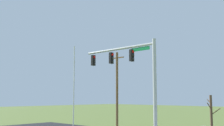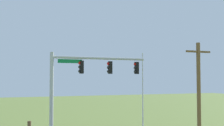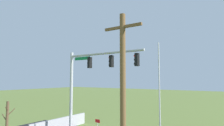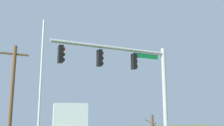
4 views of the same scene
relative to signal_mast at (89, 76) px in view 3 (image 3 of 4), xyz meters
The scene contains 6 objects.
retaining_fence 6.80m from the signal_mast, 12.67° to the right, with size 0.20×7.14×1.22m, color #A8A8AD.
signal_mast is the anchor object (origin of this frame).
flagpole 6.18m from the signal_mast, 168.28° to the right, with size 0.10×0.10×7.97m, color silver.
utility_pole 8.51m from the signal_mast, 141.12° to the left, with size 1.90×0.26×8.18m.
bare_tree 7.27m from the signal_mast, 47.62° to the left, with size 1.27×1.02×3.48m.
open_sign 5.35m from the signal_mast, 68.50° to the right, with size 0.56×0.04×1.22m.
Camera 3 is at (-10.78, 11.81, 5.22)m, focal length 30.38 mm.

